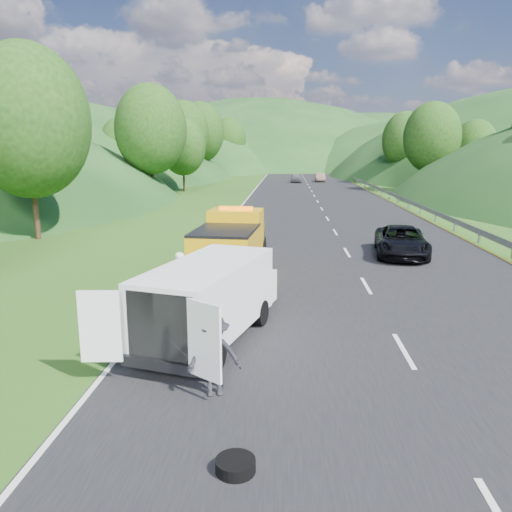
# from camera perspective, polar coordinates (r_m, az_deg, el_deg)

# --- Properties ---
(ground) EXTENTS (320.00, 320.00, 0.00)m
(ground) POSITION_cam_1_polar(r_m,az_deg,el_deg) (14.56, 3.05, -7.48)
(ground) COLOR #38661E
(ground) RESTS_ON ground
(road_surface) EXTENTS (14.00, 200.00, 0.02)m
(road_surface) POSITION_cam_1_polar(r_m,az_deg,el_deg) (54.02, 6.68, 6.84)
(road_surface) COLOR black
(road_surface) RESTS_ON ground
(guardrail) EXTENTS (0.06, 140.00, 1.52)m
(guardrail) POSITION_cam_1_polar(r_m,az_deg,el_deg) (67.18, 12.40, 7.65)
(guardrail) COLOR gray
(guardrail) RESTS_ON ground
(tree_line_left) EXTENTS (14.00, 140.00, 14.00)m
(tree_line_left) POSITION_cam_1_polar(r_m,az_deg,el_deg) (76.31, -11.06, 8.20)
(tree_line_left) COLOR #33601C
(tree_line_left) RESTS_ON ground
(tree_line_right) EXTENTS (14.00, 140.00, 14.00)m
(tree_line_right) POSITION_cam_1_polar(r_m,az_deg,el_deg) (77.36, 20.97, 7.68)
(tree_line_right) COLOR #33601C
(tree_line_right) RESTS_ON ground
(hills_backdrop) EXTENTS (201.00, 288.60, 44.00)m
(hills_backdrop) POSITION_cam_1_polar(r_m,az_deg,el_deg) (148.64, 6.11, 10.14)
(hills_backdrop) COLOR #2D5B23
(hills_backdrop) RESTS_ON ground
(tow_truck) EXTENTS (2.64, 6.08, 2.55)m
(tow_truck) POSITION_cam_1_polar(r_m,az_deg,el_deg) (20.01, -2.84, 1.63)
(tow_truck) COLOR black
(tow_truck) RESTS_ON ground
(white_van) EXTENTS (4.04, 6.36, 2.10)m
(white_van) POSITION_cam_1_polar(r_m,az_deg,el_deg) (12.83, -5.22, -4.65)
(white_van) COLOR black
(white_van) RESTS_ON ground
(woman) EXTENTS (0.70, 0.76, 1.70)m
(woman) POSITION_cam_1_polar(r_m,az_deg,el_deg) (16.26, -8.44, -5.49)
(woman) COLOR silver
(woman) RESTS_ON ground
(child) EXTENTS (0.62, 0.53, 1.10)m
(child) POSITION_cam_1_polar(r_m,az_deg,el_deg) (14.74, -8.54, -7.36)
(child) COLOR #D1D270
(child) RESTS_ON ground
(worker) EXTENTS (1.20, 0.88, 1.67)m
(worker) POSITION_cam_1_polar(r_m,az_deg,el_deg) (10.51, -4.70, -15.58)
(worker) COLOR black
(worker) RESTS_ON ground
(suitcase) EXTENTS (0.40, 0.32, 0.57)m
(suitcase) POSITION_cam_1_polar(r_m,az_deg,el_deg) (16.27, -14.39, -4.68)
(suitcase) COLOR brown
(suitcase) RESTS_ON ground
(spare_tire) EXTENTS (0.63, 0.63, 0.20)m
(spare_tire) POSITION_cam_1_polar(r_m,az_deg,el_deg) (8.38, -2.35, -23.47)
(spare_tire) COLOR black
(spare_tire) RESTS_ON ground
(passing_suv) EXTENTS (2.88, 5.15, 1.36)m
(passing_suv) POSITION_cam_1_polar(r_m,az_deg,el_deg) (24.25, 16.17, 0.01)
(passing_suv) COLOR black
(passing_suv) RESTS_ON ground
(dist_car_a) EXTENTS (1.59, 3.95, 1.35)m
(dist_car_a) POSITION_cam_1_polar(r_m,az_deg,el_deg) (76.21, 4.60, 8.38)
(dist_car_a) COLOR #4D4C51
(dist_car_a) RESTS_ON ground
(dist_car_b) EXTENTS (1.38, 3.96, 1.31)m
(dist_car_b) POSITION_cam_1_polar(r_m,az_deg,el_deg) (78.06, 7.33, 8.41)
(dist_car_b) COLOR brown
(dist_car_b) RESTS_ON ground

